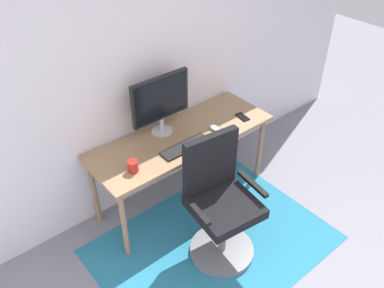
{
  "coord_description": "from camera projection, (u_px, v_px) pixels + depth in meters",
  "views": [
    {
      "loc": [
        -1.17,
        -0.32,
        2.65
      ],
      "look_at": [
        0.4,
        1.59,
        0.8
      ],
      "focal_mm": 37.54,
      "sensor_mm": 36.0,
      "label": 1
    }
  ],
  "objects": [
    {
      "name": "wall_back",
      "position": [
        97.0,
        73.0,
        2.96
      ],
      "size": [
        6.0,
        0.1,
        2.6
      ],
      "primitive_type": "cube",
      "color": "silver",
      "rests_on": "ground"
    },
    {
      "name": "area_rug",
      "position": [
        213.0,
        244.0,
        3.32
      ],
      "size": [
        1.85,
        1.34,
        0.01
      ],
      "primitive_type": "cube",
      "color": "#236D8C",
      "rests_on": "ground"
    },
    {
      "name": "desk",
      "position": [
        182.0,
        142.0,
        3.39
      ],
      "size": [
        1.63,
        0.59,
        0.7
      ],
      "color": "#92704E",
      "rests_on": "ground"
    },
    {
      "name": "monitor",
      "position": [
        161.0,
        100.0,
        3.22
      ],
      "size": [
        0.53,
        0.18,
        0.51
      ],
      "color": "#B2B2B7",
      "rests_on": "desk"
    },
    {
      "name": "keyboard",
      "position": [
        185.0,
        147.0,
        3.21
      ],
      "size": [
        0.43,
        0.13,
        0.02
      ],
      "primitive_type": "cube",
      "color": "black",
      "rests_on": "desk"
    },
    {
      "name": "computer_mouse",
      "position": [
        214.0,
        128.0,
        3.41
      ],
      "size": [
        0.06,
        0.1,
        0.03
      ],
      "primitive_type": "ellipsoid",
      "color": "white",
      "rests_on": "desk"
    },
    {
      "name": "coffee_cup",
      "position": [
        133.0,
        166.0,
        2.96
      ],
      "size": [
        0.08,
        0.08,
        0.09
      ],
      "primitive_type": "cylinder",
      "color": "#A52119",
      "rests_on": "desk"
    },
    {
      "name": "cell_phone",
      "position": [
        242.0,
        117.0,
        3.57
      ],
      "size": [
        0.09,
        0.15,
        0.01
      ],
      "primitive_type": "cube",
      "rotation": [
        0.0,
        0.0,
        -0.14
      ],
      "color": "black",
      "rests_on": "desk"
    },
    {
      "name": "office_chair",
      "position": [
        220.0,
        209.0,
        3.03
      ],
      "size": [
        0.58,
        0.52,
        1.04
      ],
      "rotation": [
        0.0,
        0.0,
        -0.13
      ],
      "color": "slate",
      "rests_on": "ground"
    }
  ]
}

